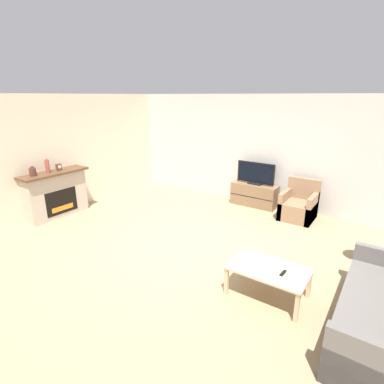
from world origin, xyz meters
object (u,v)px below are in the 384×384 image
(mantel_clock, at_px, (59,167))
(remote, at_px, (283,273))
(tv_stand, at_px, (254,195))
(mantel_vase_left, at_px, (33,171))
(tv, at_px, (256,174))
(couch, at_px, (384,316))
(fireplace, at_px, (56,194))
(mantel_vase_centre_left, at_px, (47,166))
(armchair, at_px, (299,206))
(coffee_table, at_px, (268,271))

(mantel_clock, relative_size, remote, 0.98)
(tv_stand, bearing_deg, mantel_vase_left, -133.16)
(mantel_clock, xyz_separation_m, tv, (3.43, 3.07, -0.31))
(couch, bearing_deg, fireplace, 179.81)
(mantel_vase_left, xyz_separation_m, mantel_vase_centre_left, (0.00, 0.33, 0.06))
(mantel_vase_left, xyz_separation_m, armchair, (4.60, 3.44, -0.86))
(fireplace, bearing_deg, coffee_table, -0.60)
(armchair, distance_m, couch, 3.52)
(armchair, relative_size, coffee_table, 0.84)
(mantel_vase_left, height_order, couch, mantel_vase_left)
(fireplace, relative_size, mantel_clock, 9.84)
(fireplace, bearing_deg, couch, -0.19)
(mantel_clock, height_order, tv_stand, mantel_clock)
(mantel_clock, bearing_deg, armchair, 31.79)
(remote, bearing_deg, tv, 122.88)
(mantel_clock, height_order, remote, mantel_clock)
(mantel_clock, height_order, coffee_table, mantel_clock)
(mantel_vase_centre_left, height_order, remote, mantel_vase_centre_left)
(mantel_vase_left, xyz_separation_m, tv_stand, (3.43, 3.66, -0.87))
(armchair, distance_m, remote, 3.15)
(tv, xyz_separation_m, coffee_table, (1.62, -3.27, -0.43))
(mantel_clock, relative_size, armchair, 0.17)
(fireplace, distance_m, tv, 4.72)
(fireplace, xyz_separation_m, tv, (3.45, 3.21, 0.28))
(mantel_clock, bearing_deg, fireplace, -96.77)
(mantel_vase_centre_left, height_order, couch, mantel_vase_centre_left)
(mantel_clock, xyz_separation_m, remote, (5.25, -0.23, -0.68))
(fireplace, height_order, mantel_vase_centre_left, mantel_vase_centre_left)
(fireplace, height_order, mantel_vase_left, mantel_vase_left)
(mantel_clock, xyz_separation_m, armchair, (4.60, 2.85, -0.84))
(fireplace, distance_m, tv_stand, 4.72)
(fireplace, height_order, remote, fireplace)
(mantel_vase_left, relative_size, coffee_table, 0.21)
(armchair, bearing_deg, mantel_vase_centre_left, -145.95)
(fireplace, bearing_deg, mantel_vase_centre_left, -81.39)
(tv_stand, height_order, remote, tv_stand)
(mantel_vase_left, bearing_deg, couch, 3.77)
(armchair, bearing_deg, mantel_clock, -148.21)
(mantel_vase_centre_left, bearing_deg, couch, 0.80)
(remote, distance_m, couch, 1.16)
(couch, bearing_deg, tv_stand, 132.55)
(mantel_vase_left, relative_size, armchair, 0.25)
(tv_stand, xyz_separation_m, remote, (1.82, -3.30, 0.17))
(tv_stand, relative_size, coffee_table, 1.08)
(armchair, bearing_deg, mantel_vase_left, -143.20)
(mantel_vase_centre_left, distance_m, armchair, 5.62)
(mantel_vase_centre_left, relative_size, tv_stand, 0.28)
(mantel_vase_left, xyz_separation_m, mantel_clock, (0.00, 0.59, -0.02))
(fireplace, height_order, coffee_table, fireplace)
(fireplace, height_order, armchair, fireplace)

